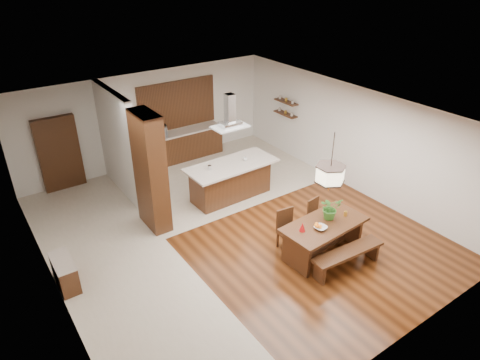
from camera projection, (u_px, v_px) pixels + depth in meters
room_shell at (229, 151)px, 9.45m from camera, size 9.00×9.04×2.92m
tile_hallway at (122, 271)px, 9.04m from camera, size 2.50×9.00×0.01m
tile_kitchen at (219, 176)px, 12.86m from camera, size 5.50×4.00×0.01m
soffit_band at (228, 116)px, 9.06m from camera, size 8.00×9.00×0.02m
partition_pier at (150, 172)px, 9.90m from camera, size 0.45×1.00×2.90m
partition_stub at (118, 143)px, 11.42m from camera, size 0.18×2.40×2.90m
hallway_console at (65, 273)px, 8.51m from camera, size 0.37×0.88×0.63m
hallway_doorway at (59, 154)px, 11.76m from camera, size 1.10×0.20×2.10m
rear_counter at (183, 145)px, 13.74m from camera, size 2.60×0.62×0.95m
kitchen_window at (177, 104)px, 13.33m from camera, size 2.60×0.08×1.50m
shelf_lower at (285, 114)px, 13.59m from camera, size 0.26×0.90×0.04m
shelf_upper at (286, 102)px, 13.40m from camera, size 0.26×0.90×0.04m
dining_table at (324, 231)px, 9.30m from camera, size 1.97×1.08×0.80m
dining_bench at (347, 260)px, 8.99m from camera, size 1.73×0.49×0.48m
dining_chair_left at (289, 231)px, 9.49m from camera, size 0.48×0.48×0.96m
dining_chair_right at (318, 218)px, 10.04m from camera, size 0.45×0.45×0.89m
pendant_lantern at (331, 163)px, 8.52m from camera, size 0.64×0.64×1.31m
foliage_plant at (330, 208)px, 9.26m from camera, size 0.51×0.46×0.51m
fruit_bowl at (321, 228)px, 9.00m from camera, size 0.30×0.30×0.06m
napkin_cone at (302, 227)px, 8.91m from camera, size 0.15×0.15×0.20m
gold_ornament at (345, 214)px, 9.45m from camera, size 0.08×0.08×0.11m
kitchen_island at (231, 180)px, 11.53m from camera, size 2.48×1.13×1.01m
range_hood at (230, 111)px, 10.62m from camera, size 0.90×0.55×0.87m
island_cup at (245, 159)px, 11.43m from camera, size 0.11×0.11×0.09m
microwave at (158, 132)px, 13.03m from camera, size 0.67×0.57×0.31m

